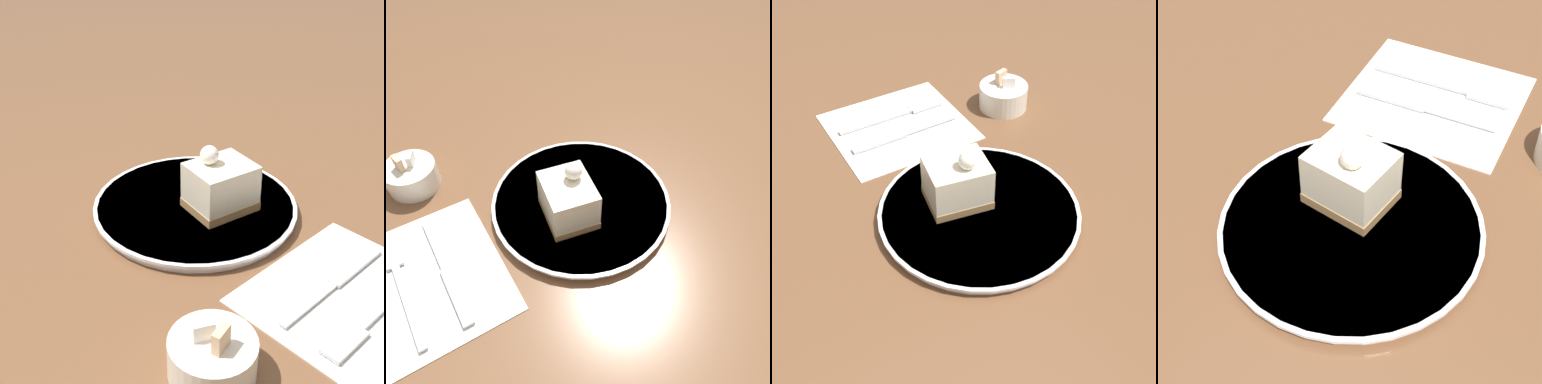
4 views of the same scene
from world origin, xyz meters
TOP-DOWN VIEW (x-y plane):
  - ground_plane at (0.00, 0.00)m, footprint 4.00×4.00m
  - plate at (-0.01, 0.04)m, footprint 0.26×0.26m
  - cake_slice at (-0.04, 0.02)m, footprint 0.08×0.09m
  - napkin at (-0.25, 0.02)m, footprint 0.20×0.22m
  - fork at (-0.28, 0.04)m, footprint 0.03×0.18m
  - knife at (-0.22, 0.01)m, footprint 0.02×0.18m

SIDE VIEW (x-z plane):
  - ground_plane at x=0.00m, z-range 0.00..0.00m
  - napkin at x=-0.25m, z-range 0.00..0.00m
  - fork at x=-0.28m, z-range 0.00..0.01m
  - knife at x=-0.22m, z-range 0.00..0.01m
  - plate at x=-0.01m, z-range 0.00..0.02m
  - cake_slice at x=-0.04m, z-range 0.00..0.09m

